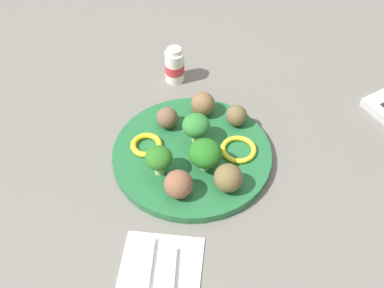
{
  "coord_description": "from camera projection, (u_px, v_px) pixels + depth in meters",
  "views": [
    {
      "loc": [
        0.57,
        0.03,
        0.66
      ],
      "look_at": [
        0.0,
        0.0,
        0.04
      ],
      "focal_mm": 46.14,
      "sensor_mm": 36.0,
      "label": 1
    }
  ],
  "objects": [
    {
      "name": "ground_plane",
      "position": [
        192.0,
        158.0,
        0.88
      ],
      "size": [
        4.0,
        4.0,
        0.0
      ],
      "primitive_type": "plane",
      "color": "slate"
    },
    {
      "name": "plate",
      "position": [
        192.0,
        155.0,
        0.87
      ],
      "size": [
        0.28,
        0.28,
        0.02
      ],
      "primitive_type": "cylinder",
      "color": "#236638",
      "rests_on": "ground_plane"
    },
    {
      "name": "broccoli_floret_back_right",
      "position": [
        159.0,
        159.0,
        0.81
      ],
      "size": [
        0.05,
        0.05,
        0.06
      ],
      "color": "#ABC97D",
      "rests_on": "plate"
    },
    {
      "name": "broccoli_floret_far_rim",
      "position": [
        205.0,
        154.0,
        0.81
      ],
      "size": [
        0.06,
        0.06,
        0.06
      ],
      "color": "#96C17E",
      "rests_on": "plate"
    },
    {
      "name": "broccoli_floret_front_right",
      "position": [
        196.0,
        126.0,
        0.86
      ],
      "size": [
        0.05,
        0.05,
        0.06
      ],
      "color": "#9EBF6A",
      "rests_on": "plate"
    },
    {
      "name": "meatball_front_left",
      "position": [
        178.0,
        184.0,
        0.79
      ],
      "size": [
        0.05,
        0.05,
        0.05
      ],
      "primitive_type": "sphere",
      "color": "brown",
      "rests_on": "plate"
    },
    {
      "name": "meatball_mid_left",
      "position": [
        228.0,
        178.0,
        0.79
      ],
      "size": [
        0.05,
        0.05,
        0.05
      ],
      "primitive_type": "sphere",
      "color": "brown",
      "rests_on": "plate"
    },
    {
      "name": "meatball_back_left",
      "position": [
        167.0,
        118.0,
        0.89
      ],
      "size": [
        0.04,
        0.04,
        0.04
      ],
      "primitive_type": "sphere",
      "color": "brown",
      "rests_on": "plate"
    },
    {
      "name": "meatball_far_rim",
      "position": [
        236.0,
        116.0,
        0.9
      ],
      "size": [
        0.04,
        0.04,
        0.04
      ],
      "primitive_type": "sphere",
      "color": "brown",
      "rests_on": "plate"
    },
    {
      "name": "meatball_center",
      "position": [
        203.0,
        104.0,
        0.91
      ],
      "size": [
        0.04,
        0.04,
        0.04
      ],
      "primitive_type": "sphere",
      "color": "brown",
      "rests_on": "plate"
    },
    {
      "name": "pepper_ring_mid_right",
      "position": [
        146.0,
        145.0,
        0.87
      ],
      "size": [
        0.07,
        0.07,
        0.01
      ],
      "primitive_type": "torus",
      "rotation": [
        0.0,
        0.0,
        1.93
      ],
      "color": "yellow",
      "rests_on": "plate"
    },
    {
      "name": "pepper_ring_far_rim",
      "position": [
        238.0,
        149.0,
        0.86
      ],
      "size": [
        0.08,
        0.08,
        0.01
      ],
      "primitive_type": "torus",
      "rotation": [
        0.0,
        0.0,
        6.02
      ],
      "color": "yellow",
      "rests_on": "plate"
    },
    {
      "name": "napkin",
      "position": [
        158.0,
        285.0,
        0.71
      ],
      "size": [
        0.18,
        0.13,
        0.01
      ],
      "primitive_type": "cube",
      "rotation": [
        0.0,
        0.0,
        -0.06
      ],
      "color": "white",
      "rests_on": "ground_plane"
    },
    {
      "name": "knife",
      "position": [
        145.0,
        287.0,
        0.7
      ],
      "size": [
        0.15,
        0.02,
        0.01
      ],
      "color": "white",
      "rests_on": "napkin"
    },
    {
      "name": "yogurt_bottle",
      "position": [
        175.0,
        66.0,
        1.0
      ],
      "size": [
        0.04,
        0.04,
        0.08
      ],
      "color": "white",
      "rests_on": "ground_plane"
    }
  ]
}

